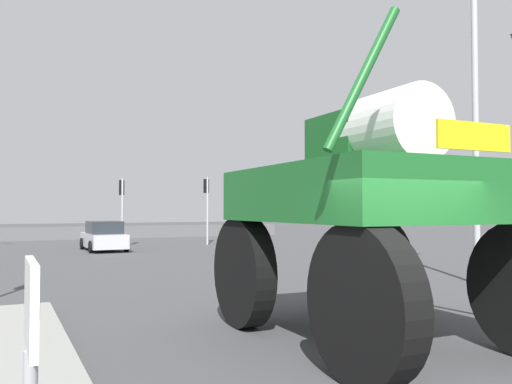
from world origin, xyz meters
The scene contains 10 objects.
ground_plane centered at (0.00, 18.00, 0.00)m, with size 120.00×120.00×0.00m, color #424244.
median_island centered at (-4.16, 2.78, 0.07)m, with size 1.57×10.15×0.15m, color gray.
lane_arrow_sign centered at (-4.21, -1.50, 1.35)m, with size 0.07×0.60×1.74m.
oversize_sprayer centered at (1.09, 2.65, 2.14)m, with size 4.19×5.62×4.66m.
sedan_ahead centered at (0.43, 23.63, 0.71)m, with size 1.94×4.13×1.52m.
traffic_signal_near_right centered at (5.69, 8.47, 2.45)m, with size 0.24×0.54×3.37m.
traffic_signal_far_left centered at (1.75, 25.71, 2.81)m, with size 0.24×0.55×3.86m.
traffic_signal_far_right centered at (6.80, 25.71, 2.95)m, with size 0.24×0.55×4.04m.
streetlight_near_right centered at (8.06, 6.62, 5.08)m, with size 1.83×0.24×9.25m.
roadside_barrier centered at (0.00, 34.46, 0.45)m, with size 31.88×0.24×0.90m, color #59595B.
Camera 1 is at (-4.35, -4.35, 2.14)m, focal length 37.30 mm.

